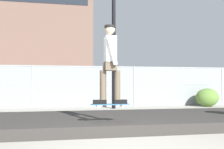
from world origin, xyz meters
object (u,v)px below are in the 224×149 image
skater (110,59)px  shrub_left (207,97)px  skateboard (110,105)px  street_lamp (114,2)px

skater → shrub_left: size_ratio=1.57×
skateboard → shrub_left: shrub_left is taller
skateboard → street_lamp: (1.21, 5.56, 3.93)m
shrub_left → skater: bearing=-134.9°
shrub_left → street_lamp: bearing=-178.7°
street_lamp → shrub_left: (4.44, 0.10, -4.14)m
street_lamp → shrub_left: 6.07m
street_lamp → skateboard: bearing=-102.3°
skateboard → shrub_left: bearing=45.1°
shrub_left → skateboard: bearing=-134.9°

